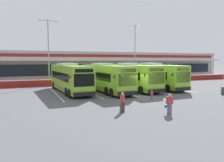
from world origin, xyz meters
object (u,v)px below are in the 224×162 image
Objects in this scene: pedestrian_with_handbag at (169,103)px; litter_bin at (223,91)px; coach_bus_leftmost at (70,79)px; lamp_post_west at (48,48)px; pedestrian_in_dark_coat at (122,102)px; pedestrian_child at (152,95)px; coach_bus_centre at (131,77)px; coach_bus_right_centre at (154,76)px; coach_bus_left_centre at (105,78)px; lamp_post_centre at (135,50)px.

litter_bin is at bearing 25.13° from pedestrian_with_handbag.
coach_bus_leftmost is 19.25m from litter_bin.
lamp_post_west is 11.83× the size of litter_bin.
pedestrian_child is at bearing 37.34° from pedestrian_in_dark_coat.
coach_bus_centre reaches higher than pedestrian_in_dark_coat.
litter_bin is (18.30, -19.57, -5.82)m from lamp_post_west.
coach_bus_centre is 7.58× the size of pedestrian_with_handbag.
coach_bus_right_centre reaches higher than litter_bin.
pedestrian_with_handbag is (-7.99, -14.50, -0.93)m from coach_bus_right_centre.
litter_bin is at bearing -28.85° from coach_bus_leftmost.
pedestrian_in_dark_coat is 0.15× the size of lamp_post_west.
coach_bus_centre is at bearing 7.88° from coach_bus_left_centre.
coach_bus_centre is at bearing 60.45° from pedestrian_in_dark_coat.
pedestrian_child is 0.09× the size of lamp_post_centre.
coach_bus_centre is 12.23× the size of pedestrian_child.
coach_bus_leftmost is at bearing 175.48° from coach_bus_centre.
coach_bus_centre is 15.57m from lamp_post_west.
coach_bus_centre is at bearing -120.52° from lamp_post_centre.
coach_bus_right_centre is 1.12× the size of lamp_post_centre.
lamp_post_centre is 11.83× the size of litter_bin.
coach_bus_centre is 11.96m from litter_bin.
coach_bus_leftmost is 4.68m from coach_bus_left_centre.
pedestrian_in_dark_coat is at bearing 147.69° from pedestrian_with_handbag.
lamp_post_centre is at bearing 60.00° from pedestrian_in_dark_coat.
lamp_post_centre reaches higher than pedestrian_in_dark_coat.
pedestrian_child reaches higher than litter_bin.
coach_bus_leftmost and coach_bus_left_centre have the same top height.
coach_bus_centre is at bearing 133.76° from litter_bin.
coach_bus_centre is 8.58m from pedestrian_child.
coach_bus_left_centre reaches higher than litter_bin.
pedestrian_with_handbag is 13.41m from litter_bin.
coach_bus_centre is at bearing 78.29° from pedestrian_child.
pedestrian_child is at bearing -101.71° from coach_bus_centre.
coach_bus_leftmost is 1.00× the size of coach_bus_centre.
litter_bin is (12.14, 5.69, -0.39)m from pedestrian_with_handbag.
coach_bus_left_centre is at bearing 106.96° from pedestrian_child.
coach_bus_centre is (8.60, -0.68, 0.00)m from coach_bus_leftmost.
coach_bus_right_centre reaches higher than pedestrian_in_dark_coat.
pedestrian_in_dark_coat is at bearing -120.00° from lamp_post_centre.
coach_bus_centre is at bearing 74.66° from pedestrian_with_handbag.
coach_bus_right_centre reaches higher than pedestrian_with_handbag.
coach_bus_left_centre reaches higher than pedestrian_child.
lamp_post_west reaches higher than pedestrian_in_dark_coat.
lamp_post_centre is (16.34, -0.36, 0.00)m from lamp_post_west.
litter_bin is (12.31, -8.02, -1.32)m from coach_bus_left_centre.
pedestrian_child is 21.33m from lamp_post_centre.
pedestrian_in_dark_coat is at bearing -82.45° from lamp_post_west.
lamp_post_centre reaches higher than coach_bus_left_centre.
lamp_post_centre reaches higher than coach_bus_leftmost.
pedestrian_with_handbag reaches higher than litter_bin.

